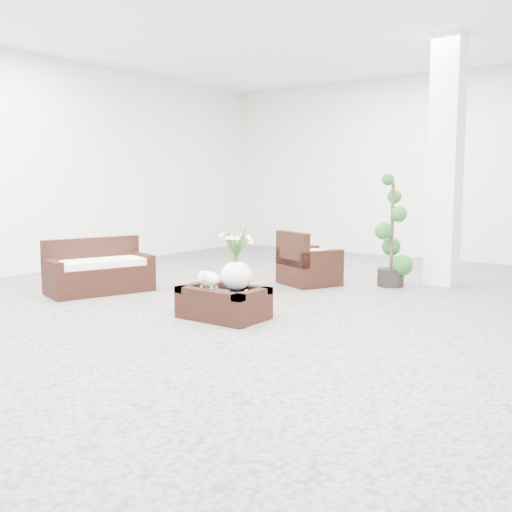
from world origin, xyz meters
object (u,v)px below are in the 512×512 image
Objects in this scene: coffee_table at (224,304)px; loveseat at (99,266)px; topiary at (392,231)px; armchair at (309,258)px.

coffee_table is 2.31m from loveseat.
coffee_table is 0.58× the size of topiary.
armchair is 0.58× the size of loveseat.
coffee_table is at bearing -102.42° from topiary.
topiary is at bearing -125.74° from armchair.
coffee_table is 1.16× the size of armchair.
topiary is (2.94, 2.77, 0.42)m from loveseat.
loveseat is at bearing 73.52° from armchair.
armchair reaches higher than loveseat.
armchair is (-0.36, 2.38, 0.23)m from coffee_table.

